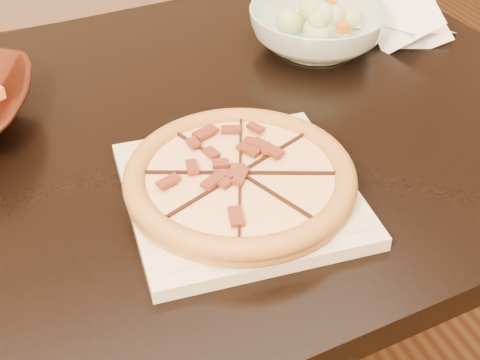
{
  "coord_description": "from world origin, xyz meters",
  "views": [
    {
      "loc": [
        -0.34,
        -0.8,
        1.27
      ],
      "look_at": [
        -0.1,
        -0.23,
        0.78
      ],
      "focal_mm": 50.0,
      "sensor_mm": 36.0,
      "label": 1
    }
  ],
  "objects_px": {
    "dining_table": "(148,202)",
    "plate": "(240,193)",
    "pizza": "(240,177)",
    "salad_bowl": "(317,28)"
  },
  "relations": [
    {
      "from": "dining_table",
      "to": "plate",
      "type": "bearing_deg",
      "value": -65.89
    },
    {
      "from": "pizza",
      "to": "dining_table",
      "type": "bearing_deg",
      "value": 114.11
    },
    {
      "from": "dining_table",
      "to": "pizza",
      "type": "bearing_deg",
      "value": -65.89
    },
    {
      "from": "pizza",
      "to": "plate",
      "type": "bearing_deg",
      "value": -36.53
    },
    {
      "from": "salad_bowl",
      "to": "dining_table",
      "type": "bearing_deg",
      "value": -156.99
    },
    {
      "from": "pizza",
      "to": "salad_bowl",
      "type": "relative_size",
      "value": 1.23
    },
    {
      "from": "dining_table",
      "to": "plate",
      "type": "height_order",
      "value": "plate"
    },
    {
      "from": "plate",
      "to": "salad_bowl",
      "type": "bearing_deg",
      "value": 49.61
    },
    {
      "from": "plate",
      "to": "salad_bowl",
      "type": "xyz_separation_m",
      "value": [
        0.27,
        0.32,
        0.02
      ]
    },
    {
      "from": "plate",
      "to": "pizza",
      "type": "xyz_separation_m",
      "value": [
        -0.0,
        0.0,
        0.02
      ]
    }
  ]
}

